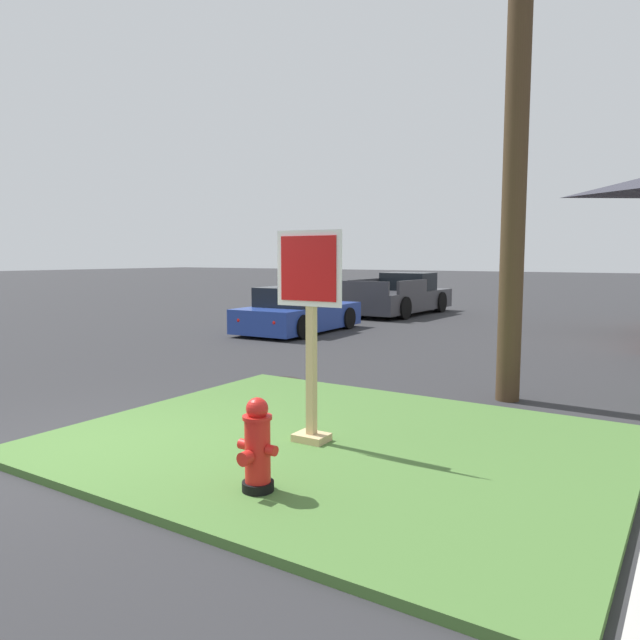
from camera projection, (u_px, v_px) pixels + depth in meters
The scene contains 8 objects.
ground_plane at pixel (87, 452), 6.30m from camera, with size 160.00×160.00×0.00m, color #2B2B2D.
grass_corner_patch at pixel (336, 443), 6.50m from camera, with size 5.85×4.82×0.08m, color #477033.
fire_hydrant at pixel (257, 447), 5.02m from camera, with size 0.38×0.34×0.81m.
stop_sign at pixel (310, 337), 6.29m from camera, with size 0.79×0.29×2.26m.
manhole_cover at pixel (281, 381), 9.90m from camera, with size 0.70×0.70×0.02m, color black.
parked_sedan_blue at pixel (298, 312), 16.35m from camera, with size 2.07×4.09×1.25m.
pickup_truck_charcoal at pixel (400, 297), 21.42m from camera, with size 2.15×5.25×1.48m.
utility_pole at pixel (520, 21), 8.04m from camera, with size 1.87×0.33×10.16m.
Camera 1 is at (5.39, -3.80, 2.07)m, focal length 33.31 mm.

